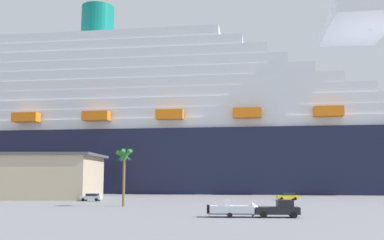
# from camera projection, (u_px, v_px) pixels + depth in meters

# --- Properties ---
(ground_plane) EXTENTS (600.00, 600.00, 0.00)m
(ground_plane) POSITION_uv_depth(u_px,v_px,m) (224.00, 198.00, 106.59)
(ground_plane) COLOR gray
(cruise_ship) EXTENTS (230.21, 50.38, 67.03)m
(cruise_ship) POSITION_uv_depth(u_px,v_px,m) (167.00, 131.00, 143.52)
(cruise_ship) COLOR #191E38
(cruise_ship) RESTS_ON ground_plane
(pickup_truck) EXTENTS (5.61, 2.30, 2.20)m
(pickup_truck) POSITION_uv_depth(u_px,v_px,m) (279.00, 209.00, 55.71)
(pickup_truck) COLOR black
(pickup_truck) RESTS_ON ground_plane
(small_boat_on_trailer) EXTENTS (7.85, 2.35, 2.15)m
(small_boat_on_trailer) POSITION_uv_depth(u_px,v_px,m) (237.00, 210.00, 55.97)
(small_boat_on_trailer) COLOR #595960
(small_boat_on_trailer) RESTS_ON ground_plane
(palm_tree) EXTENTS (3.26, 3.42, 10.01)m
(palm_tree) POSITION_uv_depth(u_px,v_px,m) (124.00, 159.00, 76.69)
(palm_tree) COLOR brown
(palm_tree) RESTS_ON ground_plane
(parked_car_yellow_taxi) EXTENTS (4.71, 2.42, 1.58)m
(parked_car_yellow_taxi) POSITION_uv_depth(u_px,v_px,m) (287.00, 196.00, 95.53)
(parked_car_yellow_taxi) COLOR yellow
(parked_car_yellow_taxi) RESTS_ON ground_plane
(parked_car_silver_sedan) EXTENTS (4.39, 2.31, 1.58)m
(parked_car_silver_sedan) POSITION_uv_depth(u_px,v_px,m) (92.00, 197.00, 91.90)
(parked_car_silver_sedan) COLOR silver
(parked_car_silver_sedan) RESTS_ON ground_plane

